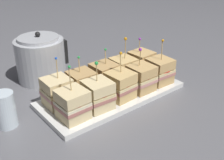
# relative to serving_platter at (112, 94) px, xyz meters

# --- Properties ---
(ground_plane) EXTENTS (6.00, 6.00, 0.00)m
(ground_plane) POSITION_rel_serving_platter_xyz_m (0.00, 0.00, -0.01)
(ground_plane) COLOR slate
(serving_platter) EXTENTS (0.52, 0.23, 0.02)m
(serving_platter) POSITION_rel_serving_platter_xyz_m (0.00, 0.00, 0.00)
(serving_platter) COLOR silver
(serving_platter) RESTS_ON ground_plane
(sandwich_front_far_left) EXTENTS (0.09, 0.09, 0.17)m
(sandwich_front_far_left) POSITION_rel_serving_platter_xyz_m (-0.19, -0.05, 0.06)
(sandwich_front_far_left) COLOR beige
(sandwich_front_far_left) RESTS_ON serving_platter
(sandwich_front_left) EXTENTS (0.09, 0.09, 0.16)m
(sandwich_front_left) POSITION_rel_serving_platter_xyz_m (-0.10, -0.05, 0.06)
(sandwich_front_left) COLOR beige
(sandwich_front_left) RESTS_ON serving_platter
(sandwich_front_center) EXTENTS (0.09, 0.09, 0.17)m
(sandwich_front_center) POSITION_rel_serving_platter_xyz_m (-0.00, -0.05, 0.06)
(sandwich_front_center) COLOR tan
(sandwich_front_center) RESTS_ON serving_platter
(sandwich_front_right) EXTENTS (0.09, 0.09, 0.16)m
(sandwich_front_right) POSITION_rel_serving_platter_xyz_m (0.09, -0.05, 0.06)
(sandwich_front_right) COLOR tan
(sandwich_front_right) RESTS_ON serving_platter
(sandwich_front_far_right) EXTENTS (0.09, 0.09, 0.17)m
(sandwich_front_far_right) POSITION_rel_serving_platter_xyz_m (0.19, -0.05, 0.06)
(sandwich_front_far_right) COLOR tan
(sandwich_front_far_right) RESTS_ON serving_platter
(sandwich_back_far_left) EXTENTS (0.09, 0.09, 0.17)m
(sandwich_back_far_left) POSITION_rel_serving_platter_xyz_m (-0.19, 0.05, 0.06)
(sandwich_back_far_left) COLOR beige
(sandwich_back_far_left) RESTS_ON serving_platter
(sandwich_back_left) EXTENTS (0.09, 0.09, 0.15)m
(sandwich_back_left) POSITION_rel_serving_platter_xyz_m (-0.10, 0.05, 0.05)
(sandwich_back_left) COLOR tan
(sandwich_back_left) RESTS_ON serving_platter
(sandwich_back_center) EXTENTS (0.09, 0.09, 0.15)m
(sandwich_back_center) POSITION_rel_serving_platter_xyz_m (0.00, 0.05, 0.06)
(sandwich_back_center) COLOR tan
(sandwich_back_center) RESTS_ON serving_platter
(sandwich_back_right) EXTENTS (0.09, 0.09, 0.17)m
(sandwich_back_right) POSITION_rel_serving_platter_xyz_m (0.10, 0.05, 0.05)
(sandwich_back_right) COLOR tan
(sandwich_back_right) RESTS_ON serving_platter
(sandwich_back_far_right) EXTENTS (0.09, 0.09, 0.15)m
(sandwich_back_far_right) POSITION_rel_serving_platter_xyz_m (0.19, 0.05, 0.06)
(sandwich_back_far_right) COLOR tan
(sandwich_back_far_right) RESTS_ON serving_platter
(kettle_steel) EXTENTS (0.21, 0.19, 0.20)m
(kettle_steel) POSITION_rel_serving_platter_xyz_m (-0.13, 0.29, 0.08)
(kettle_steel) COLOR #B7BABF
(kettle_steel) RESTS_ON ground_plane
(drinking_glass) EXTENTS (0.06, 0.06, 0.11)m
(drinking_glass) POSITION_rel_serving_platter_xyz_m (-0.36, 0.06, 0.05)
(drinking_glass) COLOR silver
(drinking_glass) RESTS_ON ground_plane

